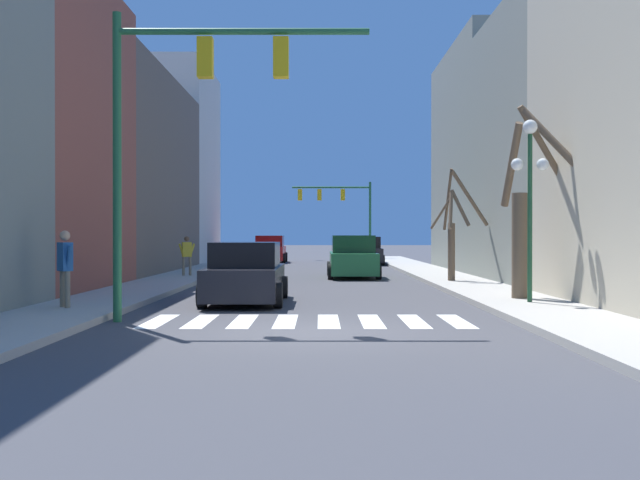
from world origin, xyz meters
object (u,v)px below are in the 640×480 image
traffic_signal_far (337,202)px  street_tree_right_far (451,228)px  street_lamp_right_corner (526,174)px  car_parked_right_far (267,250)px  car_parked_left_mid (242,274)px  pedestrian_crossing_street (61,262)px  car_driving_away_lane (349,258)px  pedestrian_waiting_at_curb (183,252)px  car_at_intersection (362,252)px  traffic_signal_near (183,101)px  street_tree_left_far (524,209)px

traffic_signal_far → street_tree_right_far: (3.44, -27.88, -2.16)m
street_lamp_right_corner → car_parked_right_far: (-8.54, 30.79, -2.53)m
traffic_signal_far → car_parked_left_mid: bearing=-95.7°
pedestrian_crossing_street → car_driving_away_lane: bearing=114.0°
street_lamp_right_corner → street_tree_right_far: bearing=91.8°
traffic_signal_far → street_lamp_right_corner: bearing=-84.2°
pedestrian_waiting_at_curb → car_parked_left_mid: bearing=86.0°
street_lamp_right_corner → car_parked_right_far: bearing=105.5°
traffic_signal_far → pedestrian_crossing_street: bearing=-101.0°
car_at_intersection → car_driving_away_lane: bearing=174.4°
car_at_intersection → car_parked_right_far: bearing=59.8°
traffic_signal_far → pedestrian_waiting_at_curb: (-7.04, -24.45, -3.13)m
traffic_signal_near → street_lamp_right_corner: (8.04, 2.96, -1.26)m
car_at_intersection → pedestrian_waiting_at_curb: size_ratio=2.75×
pedestrian_crossing_street → car_parked_left_mid: bearing=85.7°
car_parked_left_mid → pedestrian_waiting_at_curb: (-3.53, 10.88, 0.35)m
street_tree_right_far → pedestrian_crossing_street: bearing=-136.7°
street_lamp_right_corner → car_parked_left_mid: street_lamp_right_corner is taller
traffic_signal_near → street_tree_right_far: bearing=56.7°
pedestrian_waiting_at_curb → pedestrian_crossing_street: 13.66m
street_tree_left_far → car_parked_right_far: bearing=106.6°
street_tree_left_far → traffic_signal_far: bearing=96.4°
street_tree_left_far → street_tree_right_far: (-0.55, 7.72, -0.44)m
car_driving_away_lane → pedestrian_waiting_at_curb: 7.02m
pedestrian_waiting_at_curb → car_at_intersection: bearing=-141.0°
car_parked_left_mid → traffic_signal_near: bearing=-10.6°
traffic_signal_far → street_tree_right_far: 28.18m
car_parked_right_far → pedestrian_crossing_street: (-2.60, -32.15, 0.37)m
traffic_signal_near → pedestrian_waiting_at_curb: traffic_signal_near is taller
pedestrian_waiting_at_curb → pedestrian_crossing_street: bearing=66.5°
traffic_signal_far → street_lamp_right_corner: size_ratio=1.29×
traffic_signal_near → pedestrian_waiting_at_curb: 15.89m
car_parked_right_far → car_at_intersection: bearing=-120.2°
car_driving_away_lane → car_at_intersection: bearing=-5.6°
car_at_intersection → street_tree_right_far: 18.55m
car_parked_right_far → street_tree_left_far: (8.81, -29.65, 1.70)m
street_tree_right_far → car_parked_right_far: bearing=110.7°
car_at_intersection → pedestrian_waiting_at_curb: (-8.30, -14.95, 0.31)m
street_lamp_right_corner → pedestrian_crossing_street: street_lamp_right_corner is taller
traffic_signal_near → car_parked_right_far: traffic_signal_near is taller
car_driving_away_lane → pedestrian_crossing_street: (-7.31, -14.75, 0.36)m
traffic_signal_far → street_lamp_right_corner: (3.72, -36.75, -0.88)m
traffic_signal_far → street_tree_right_far: size_ratio=1.42×
street_lamp_right_corner → pedestrian_waiting_at_curb: bearing=131.2°
traffic_signal_far → pedestrian_waiting_at_curb: size_ratio=3.61×
traffic_signal_far → pedestrian_crossing_street: (-7.42, -38.11, -3.04)m
car_parked_right_far → street_tree_right_far: size_ratio=1.14×
traffic_signal_near → pedestrian_crossing_street: size_ratio=3.65×
car_parked_left_mid → car_parked_right_far: bearing=-177.4°
traffic_signal_near → car_at_intersection: (5.59, 30.21, -3.82)m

